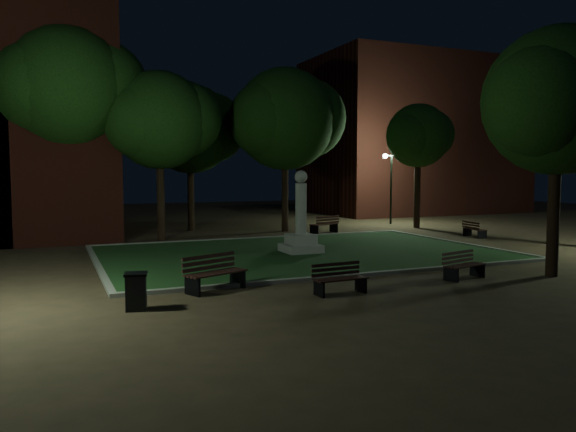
# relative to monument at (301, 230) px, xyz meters

# --- Properties ---
(ground) EXTENTS (80.00, 80.00, 0.00)m
(ground) POSITION_rel_monument_xyz_m (0.00, -2.00, -0.96)
(ground) COLOR #3F301F
(lawn) EXTENTS (15.00, 10.00, 0.08)m
(lawn) POSITION_rel_monument_xyz_m (0.00, 0.00, -0.92)
(lawn) COLOR #1D3E1A
(lawn) RESTS_ON ground
(lawn_kerb) EXTENTS (15.40, 10.40, 0.12)m
(lawn_kerb) POSITION_rel_monument_xyz_m (0.00, 0.00, -0.90)
(lawn_kerb) COLOR slate
(lawn_kerb) RESTS_ON ground
(monument) EXTENTS (1.40, 1.40, 3.20)m
(monument) POSITION_rel_monument_xyz_m (0.00, 0.00, 0.00)
(monument) COLOR gray
(monument) RESTS_ON lawn
(building_far) EXTENTS (16.00, 10.00, 12.00)m
(building_far) POSITION_rel_monument_xyz_m (18.00, 18.00, 5.04)
(building_far) COLOR #4F1D15
(building_far) RESTS_ON ground
(tree_north_wl) EXTENTS (5.56, 4.54, 7.87)m
(tree_north_wl) POSITION_rel_monument_xyz_m (-4.15, 6.47, 4.63)
(tree_north_wl) COLOR black
(tree_north_wl) RESTS_ON ground
(tree_north_er) EXTENTS (6.68, 5.45, 8.76)m
(tree_north_er) POSITION_rel_monument_xyz_m (2.79, 7.96, 5.07)
(tree_north_er) COLOR black
(tree_north_er) RESTS_ON ground
(tree_ne) EXTENTS (4.44, 3.62, 7.08)m
(tree_ne) POSITION_rel_monument_xyz_m (10.46, 6.74, 4.30)
(tree_ne) COLOR black
(tree_ne) RESTS_ON ground
(tree_se) EXTENTS (5.51, 4.50, 7.62)m
(tree_se) POSITION_rel_monument_xyz_m (5.34, -7.31, 4.40)
(tree_se) COLOR black
(tree_se) RESTS_ON ground
(tree_nw) EXTENTS (6.84, 5.59, 9.71)m
(tree_nw) POSITION_rel_monument_xyz_m (-8.07, 7.16, 5.96)
(tree_nw) COLOR black
(tree_nw) RESTS_ON ground
(tree_far_north) EXTENTS (5.94, 4.85, 7.97)m
(tree_far_north) POSITION_rel_monument_xyz_m (-1.80, 10.37, 4.58)
(tree_far_north) COLOR black
(tree_far_north) RESTS_ON ground
(lamppost_nw) EXTENTS (1.18, 0.28, 4.19)m
(lamppost_nw) POSITION_rel_monument_xyz_m (-10.21, 8.78, 2.00)
(lamppost_nw) COLOR black
(lamppost_nw) RESTS_ON ground
(lamppost_ne) EXTENTS (1.18, 0.28, 4.32)m
(lamppost_ne) POSITION_rel_monument_xyz_m (10.32, 9.35, 2.08)
(lamppost_ne) COLOR black
(lamppost_ne) RESTS_ON ground
(bench_near_left) EXTENTS (1.50, 0.60, 0.81)m
(bench_near_left) POSITION_rel_monument_xyz_m (-2.03, -6.97, -0.58)
(bench_near_left) COLOR black
(bench_near_left) RESTS_ON ground
(bench_near_right) EXTENTS (1.57, 0.86, 0.82)m
(bench_near_right) POSITION_rel_monument_xyz_m (2.41, -6.57, -0.57)
(bench_near_right) COLOR black
(bench_near_right) RESTS_ON ground
(bench_west_near) EXTENTS (1.88, 1.26, 0.98)m
(bench_west_near) POSITION_rel_monument_xyz_m (-4.98, -5.29, -0.50)
(bench_west_near) COLOR black
(bench_west_near) RESTS_ON ground
(bench_right_side) EXTENTS (0.66, 1.46, 0.78)m
(bench_right_side) POSITION_rel_monument_xyz_m (10.19, 1.81, -0.59)
(bench_right_side) COLOR black
(bench_right_side) RESTS_ON ground
(bench_far_side) EXTENTS (1.77, 1.09, 0.92)m
(bench_far_side) POSITION_rel_monument_xyz_m (4.23, 6.27, -0.52)
(bench_far_side) COLOR black
(bench_far_side) RESTS_ON ground
(trash_bin) EXTENTS (0.61, 0.61, 0.88)m
(trash_bin) POSITION_rel_monument_xyz_m (-7.23, -6.65, -0.51)
(trash_bin) COLOR black
(trash_bin) RESTS_ON ground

